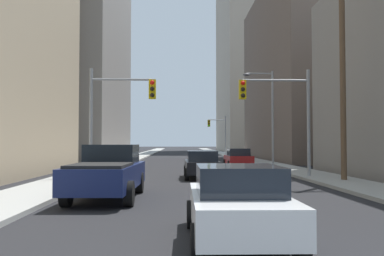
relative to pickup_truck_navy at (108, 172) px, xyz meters
The scene contains 14 objects.
sidewalk_left 38.16m from the pickup_truck_navy, 94.45° to the left, with size 2.66×160.00×0.15m, color #9E9E99.
sidewalk_right 39.44m from the pickup_truck_navy, 74.73° to the left, with size 2.66×160.00×0.15m, color #9E9E99.
pickup_truck_navy is the anchor object (origin of this frame).
sedan_white 7.43m from the pickup_truck_navy, 60.62° to the right, with size 1.95×4.22×1.52m.
sedan_black 8.92m from the pickup_truck_navy, 64.80° to the left, with size 1.95×4.22×1.52m.
sedan_red 18.68m from the pickup_truck_navy, 67.43° to the left, with size 1.95×4.21×1.52m.
traffic_signal_near_left 8.28m from the pickup_truck_navy, 95.33° to the left, with size 3.59×0.44×6.00m.
traffic_signal_near_right 11.48m from the pickup_truck_navy, 43.76° to the left, with size 3.93×0.44×6.00m.
traffic_signal_far_right 47.64m from the pickup_truck_navy, 79.69° to the left, with size 2.78×0.44×6.00m.
utility_pole_right 12.83m from the pickup_truck_navy, 26.70° to the left, with size 2.20×0.28×10.78m.
street_lamp_right 19.41m from the pickup_truck_navy, 60.52° to the left, with size 2.36×0.32×7.50m.
building_left_mid_office 39.43m from the pickup_truck_navy, 109.88° to the left, with size 16.04×22.93×30.22m, color gray.
building_right_mid_block 39.99m from the pickup_truck_navy, 57.29° to the left, with size 17.54×24.94×20.09m, color #66564C.
building_right_far_highrise 86.44m from the pickup_truck_navy, 75.38° to the left, with size 16.28×29.20×50.98m, color #B7A893.
Camera 1 is at (-1.26, -2.66, 1.97)m, focal length 38.41 mm.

